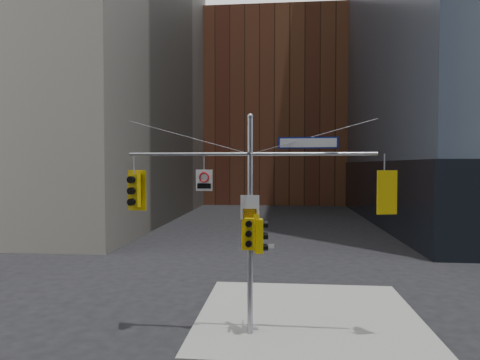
% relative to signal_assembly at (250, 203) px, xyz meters
% --- Properties ---
extents(sidewalk_corner, '(8.00, 8.00, 0.15)m').
position_rel_signal_assembly_xyz_m(sidewalk_corner, '(2.00, 2.01, -4.34)').
color(sidewalk_corner, gray).
rests_on(sidewalk_corner, ground).
extents(brick_midrise, '(26.00, 20.00, 28.00)m').
position_rel_signal_assembly_xyz_m(brick_midrise, '(0.00, 56.01, 9.58)').
color(brick_midrise, brown).
rests_on(brick_midrise, ground).
extents(signal_assembly, '(8.00, 0.80, 7.30)m').
position_rel_signal_assembly_xyz_m(signal_assembly, '(0.00, 0.00, 0.00)').
color(signal_assembly, '#95979D').
rests_on(signal_assembly, ground).
extents(traffic_light_west_arm, '(0.65, 0.57, 1.36)m').
position_rel_signal_assembly_xyz_m(traffic_light_west_arm, '(-3.85, 0.01, 0.38)').
color(traffic_light_west_arm, '#DCB70B').
rests_on(traffic_light_west_arm, ground).
extents(traffic_light_east_arm, '(0.64, 0.59, 1.36)m').
position_rel_signal_assembly_xyz_m(traffic_light_east_arm, '(4.21, 0.00, 0.38)').
color(traffic_light_east_arm, '#DCB70B').
rests_on(traffic_light_east_arm, ground).
extents(traffic_light_pole_side, '(0.46, 0.39, 1.10)m').
position_rel_signal_assembly_xyz_m(traffic_light_pole_side, '(0.33, 0.01, -1.07)').
color(traffic_light_pole_side, '#DCB70B').
rests_on(traffic_light_pole_side, ground).
extents(traffic_light_pole_front, '(0.56, 0.45, 1.17)m').
position_rel_signal_assembly_xyz_m(traffic_light_pole_front, '(0.00, -0.27, -0.93)').
color(traffic_light_pole_front, '#DCB70B').
rests_on(traffic_light_pole_front, ground).
extents(street_sign_blade, '(1.89, 0.17, 0.37)m').
position_rel_signal_assembly_xyz_m(street_sign_blade, '(1.84, 0.00, 1.93)').
color(street_sign_blade, navy).
rests_on(street_sign_blade, ground).
extents(regulatory_sign_arm, '(0.55, 0.12, 0.69)m').
position_rel_signal_assembly_xyz_m(regulatory_sign_arm, '(-1.50, -0.02, 0.75)').
color(regulatory_sign_arm, silver).
rests_on(regulatory_sign_arm, ground).
extents(regulatory_sign_pole, '(0.60, 0.05, 0.79)m').
position_rel_signal_assembly_xyz_m(regulatory_sign_pole, '(0.00, -0.11, -0.15)').
color(regulatory_sign_pole, silver).
rests_on(regulatory_sign_pole, ground).
extents(street_blade_ew, '(0.66, 0.05, 0.13)m').
position_rel_signal_assembly_xyz_m(street_blade_ew, '(0.45, 0.01, -1.39)').
color(street_blade_ew, silver).
rests_on(street_blade_ew, ground).
extents(street_blade_ns, '(0.08, 0.80, 0.16)m').
position_rel_signal_assembly_xyz_m(street_blade_ns, '(0.00, 0.46, -1.65)').
color(street_blade_ns, '#145926').
rests_on(street_blade_ns, ground).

